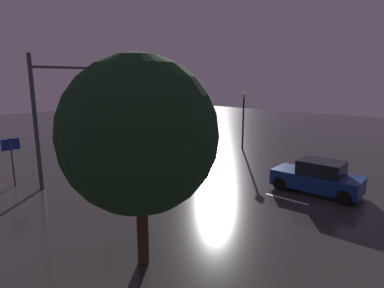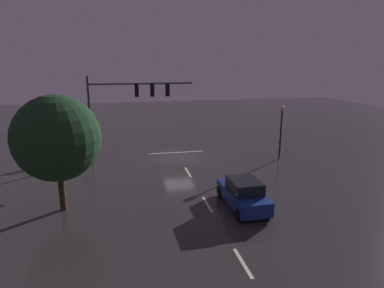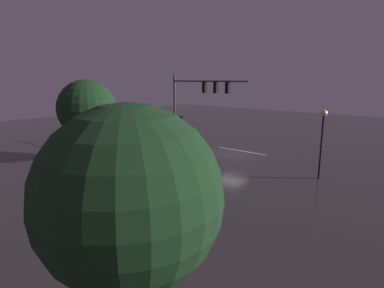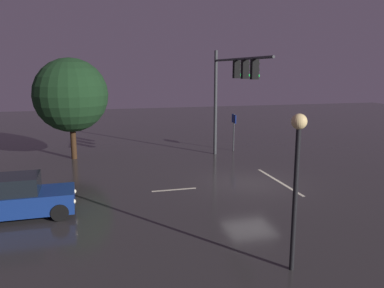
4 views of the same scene
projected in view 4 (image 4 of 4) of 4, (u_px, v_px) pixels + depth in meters
ground_plane at (250, 184)px, 19.76m from camera, size 80.00×80.00×0.00m
traffic_signal_assembly at (232, 82)px, 22.83m from camera, size 8.58×0.47×7.00m
lane_dash_far at (174, 190)px, 18.78m from camera, size 0.16×2.20×0.01m
lane_dash_mid at (43, 200)px, 17.31m from camera, size 0.16×2.20×0.01m
stop_bar at (279, 181)px, 20.16m from camera, size 5.00×0.16×0.01m
car_approaching at (16, 198)px, 15.16m from camera, size 1.99×4.41×1.70m
street_lamp_left_kerb at (297, 162)px, 10.71m from camera, size 0.44×0.44×4.61m
route_sign at (234, 124)px, 27.43m from camera, size 0.90×0.12×2.66m
tree_right_near at (71, 95)px, 24.52m from camera, size 4.71×4.71×6.51m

